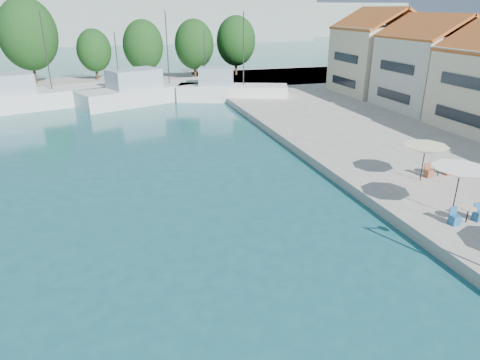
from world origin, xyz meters
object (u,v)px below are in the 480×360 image
object	(u,v)px
trawler_02	(31,98)
trawler_04	(230,91)
umbrella_cream	(425,150)
trawler_03	(153,92)
umbrella_white	(460,173)

from	to	relation	value
trawler_02	trawler_04	size ratio (longest dim) A/B	1.45
umbrella_cream	trawler_03	bearing A→B (deg)	111.06
trawler_03	trawler_04	world-z (taller)	same
trawler_02	trawler_04	xyz separation A→B (m)	(21.65, -2.47, 0.00)
trawler_02	trawler_03	world-z (taller)	same
trawler_02	trawler_03	distance (m)	13.06
trawler_02	umbrella_cream	world-z (taller)	trawler_02
trawler_02	trawler_04	distance (m)	21.79
umbrella_white	trawler_03	bearing A→B (deg)	106.51
trawler_03	umbrella_cream	world-z (taller)	trawler_03
umbrella_cream	trawler_04	bearing A→B (deg)	96.91
umbrella_white	umbrella_cream	xyz separation A→B (m)	(1.53, 4.25, -0.30)
trawler_02	umbrella_cream	bearing A→B (deg)	-68.58
trawler_02	umbrella_white	distance (m)	42.79
trawler_02	umbrella_white	bearing A→B (deg)	-73.75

